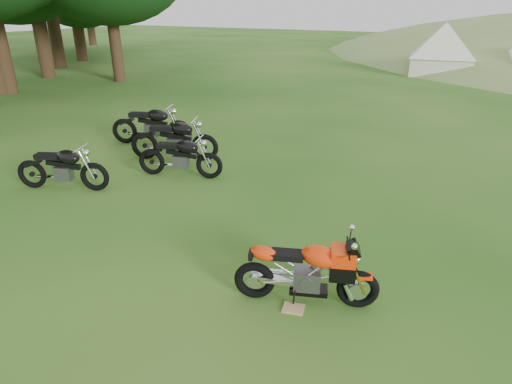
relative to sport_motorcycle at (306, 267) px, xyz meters
The scene contains 9 objects.
ground 1.47m from the sport_motorcycle, 147.02° to the left, with size 120.00×120.00×0.00m, color #17480F.
treeline 26.38m from the sport_motorcycle, 143.33° to the left, with size 28.00×32.00×14.00m, color black, non-canonical shape.
sport_motorcycle is the anchor object (origin of this frame).
plywood_board 0.57m from the sport_motorcycle, 106.17° to the right, with size 0.27×0.22×0.02m, color tan.
vintage_moto_a 5.96m from the sport_motorcycle, behind, with size 1.92×0.44×1.01m, color black, non-canonical shape.
vintage_moto_b 5.03m from the sport_motorcycle, 146.66° to the left, with size 1.89×0.44×0.99m, color black, non-canonical shape.
vintage_moto_c 7.74m from the sport_motorcycle, 145.98° to the left, with size 2.18×0.50×1.15m, color black, non-canonical shape.
vintage_moto_d 6.20m from the sport_motorcycle, 144.42° to the left, with size 2.12×0.49×1.12m, color black, non-canonical shape.
tent_left 22.04m from the sport_motorcycle, 93.32° to the left, with size 3.10×3.10×2.69m, color beige, non-canonical shape.
Camera 1 is at (2.81, -5.05, 3.58)m, focal length 30.00 mm.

